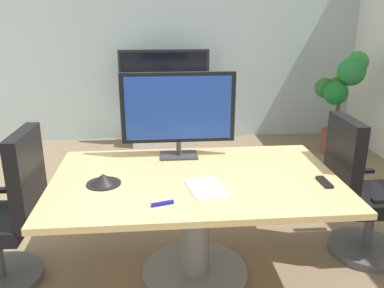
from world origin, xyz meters
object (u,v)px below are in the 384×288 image
at_px(office_chair_left, 7,223).
at_px(tv_monitor, 178,110).
at_px(conference_table, 195,203).
at_px(office_chair_right, 361,200).
at_px(conference_phone, 103,180).
at_px(remote_control, 325,182).
at_px(wall_display_unit, 165,114).
at_px(potted_plant, 341,94).

xyz_separation_m(office_chair_left, tv_monitor, (1.17, 0.40, 0.65)).
height_order(conference_table, office_chair_right, office_chair_right).
bearing_deg(conference_phone, remote_control, -4.61).
bearing_deg(tv_monitor, remote_control, -33.14).
relative_size(conference_table, office_chair_right, 1.74).
relative_size(tv_monitor, conference_phone, 3.82).
distance_m(wall_display_unit, remote_control, 3.29).
bearing_deg(wall_display_unit, potted_plant, -14.93).
bearing_deg(potted_plant, wall_display_unit, 165.07).
distance_m(wall_display_unit, potted_plant, 2.31).
height_order(conference_phone, remote_control, conference_phone).
relative_size(office_chair_left, office_chair_right, 1.00).
bearing_deg(office_chair_left, wall_display_unit, 161.11).
height_order(wall_display_unit, potted_plant, potted_plant).
xyz_separation_m(conference_table, wall_display_unit, (-0.13, 2.96, -0.12)).
xyz_separation_m(conference_table, potted_plant, (2.08, 2.37, 0.23)).
height_order(tv_monitor, potted_plant, tv_monitor).
bearing_deg(conference_table, office_chair_right, 6.47).
xyz_separation_m(office_chair_right, tv_monitor, (-1.34, 0.27, 0.65)).
height_order(office_chair_left, wall_display_unit, wall_display_unit).
xyz_separation_m(wall_display_unit, potted_plant, (2.21, -0.59, 0.35)).
distance_m(office_chair_right, potted_plant, 2.40).
height_order(office_chair_left, office_chair_right, same).
distance_m(tv_monitor, wall_display_unit, 2.63).
relative_size(office_chair_left, conference_phone, 4.95).
xyz_separation_m(office_chair_right, remote_control, (-0.44, -0.31, 0.30)).
bearing_deg(conference_phone, office_chair_left, 173.26).
bearing_deg(wall_display_unit, tv_monitor, -89.00).
distance_m(conference_table, office_chair_left, 1.26).
height_order(office_chair_left, remote_control, office_chair_left).
relative_size(conference_phone, remote_control, 1.29).
relative_size(conference_table, wall_display_unit, 1.44).
distance_m(conference_table, potted_plant, 3.16).
bearing_deg(wall_display_unit, conference_phone, -98.73).
bearing_deg(office_chair_right, tv_monitor, 79.19).
height_order(office_chair_right, conference_phone, office_chair_right).
relative_size(conference_table, conference_phone, 8.60).
relative_size(conference_table, remote_control, 11.13).
bearing_deg(conference_table, tv_monitor, 101.64).
distance_m(office_chair_right, wall_display_unit, 3.14).
distance_m(tv_monitor, conference_phone, 0.77).
relative_size(tv_monitor, potted_plant, 0.64).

